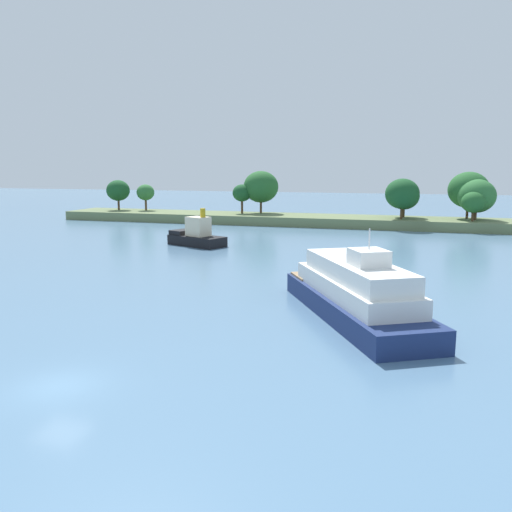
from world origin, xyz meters
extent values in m
plane|color=slate|center=(0.00, 0.00, 0.00)|extent=(400.00, 400.00, 0.00)
cube|color=#66754C|center=(-7.80, 76.05, 0.85)|extent=(88.87, 10.53, 1.70)
cylinder|color=#513823|center=(-43.79, 77.16, 2.77)|extent=(0.44, 0.44, 2.15)
ellipsoid|color=#194C23|center=(-43.79, 77.16, 5.77)|extent=(4.79, 4.79, 4.32)
cylinder|color=#513823|center=(-37.97, 78.18, 2.82)|extent=(0.44, 0.44, 2.25)
ellipsoid|color=#2D6B33|center=(-37.97, 78.18, 5.40)|extent=(3.65, 3.65, 3.29)
cylinder|color=#513823|center=(-16.41, 76.90, 2.94)|extent=(0.44, 0.44, 2.48)
ellipsoid|color=#194C23|center=(-16.41, 76.90, 5.65)|extent=(3.67, 3.67, 3.30)
cylinder|color=#513823|center=(-13.12, 78.67, 2.89)|extent=(0.44, 0.44, 2.39)
ellipsoid|color=#235B28|center=(-13.12, 78.67, 6.80)|extent=(6.77, 6.77, 6.10)
cylinder|color=#513823|center=(13.59, 73.90, 2.73)|extent=(0.44, 0.44, 2.07)
ellipsoid|color=#194C23|center=(13.59, 73.90, 6.07)|extent=(5.77, 5.77, 5.19)
cylinder|color=#513823|center=(13.82, 77.73, 2.53)|extent=(0.44, 0.44, 1.66)
ellipsoid|color=#194C23|center=(13.82, 77.73, 5.50)|extent=(5.34, 5.34, 4.81)
cylinder|color=#513823|center=(24.51, 78.37, 2.81)|extent=(0.44, 0.44, 2.22)
ellipsoid|color=#235B28|center=(24.51, 78.37, 6.69)|extent=(6.93, 6.93, 6.23)
cylinder|color=#513823|center=(25.01, 73.62, 2.51)|extent=(0.44, 0.44, 1.62)
ellipsoid|color=#235B28|center=(25.01, 73.62, 4.87)|extent=(3.89, 3.89, 3.50)
cylinder|color=#513823|center=(25.66, 76.12, 2.48)|extent=(0.44, 0.44, 1.57)
ellipsoid|color=#2D6B33|center=(25.66, 76.12, 5.77)|extent=(6.27, 6.27, 5.64)
cube|color=black|center=(-12.34, 45.44, 0.68)|extent=(8.86, 6.34, 1.35)
cube|color=black|center=(-14.98, 46.53, 1.65)|extent=(3.31, 3.78, 0.60)
cube|color=beige|center=(-12.06, 45.33, 2.65)|extent=(3.50, 3.19, 2.60)
cylinder|color=gold|center=(-11.21, 44.98, 4.55)|extent=(0.70, 0.70, 1.20)
cylinder|color=black|center=(-16.20, 47.04, 0.81)|extent=(0.54, 0.76, 0.70)
cube|color=navy|center=(12.32, 16.55, 0.77)|extent=(12.97, 17.83, 1.53)
cube|color=white|center=(12.32, 16.55, 2.18)|extent=(10.42, 14.08, 1.30)
cube|color=white|center=(12.51, 16.20, 3.48)|extent=(9.03, 12.25, 1.30)
cube|color=white|center=(13.41, 14.62, 4.68)|extent=(3.08, 3.16, 1.10)
cube|color=#937551|center=(8.81, 22.73, 1.61)|extent=(5.37, 4.93, 0.16)
cylinder|color=silver|center=(13.41, 14.62, 5.93)|extent=(0.10, 0.10, 1.40)
camera|label=1|loc=(16.44, -20.65, 10.63)|focal=37.19mm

